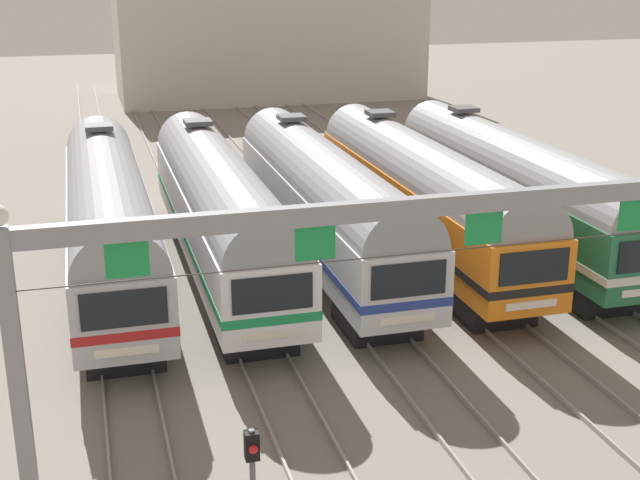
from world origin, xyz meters
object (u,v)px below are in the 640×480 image
object	(u,v)px
commuter_train_stainless	(109,215)
commuter_train_green	(513,185)
commuter_train_white	(219,207)
commuter_train_orange	(421,192)
catenary_gantry	(483,244)
yard_signal_mast	(253,468)
commuter_train_silver	(323,199)

from	to	relation	value
commuter_train_stainless	commuter_train_green	bearing A→B (deg)	0.00
commuter_train_stainless	commuter_train_white	bearing A→B (deg)	0.00
commuter_train_orange	commuter_train_green	bearing A→B (deg)	0.00
commuter_train_stainless	commuter_train_white	distance (m)	4.01
commuter_train_green	catenary_gantry	size ratio (longest dim) A/B	0.85
commuter_train_orange	catenary_gantry	bearing A→B (deg)	-106.53
commuter_train_orange	commuter_train_green	xyz separation A→B (m)	(4.01, 0.00, 0.00)
commuter_train_orange	commuter_train_green	world-z (taller)	same
commuter_train_stainless	yard_signal_mast	size ratio (longest dim) A/B	6.40
commuter_train_stainless	commuter_train_orange	world-z (taller)	same
commuter_train_silver	commuter_train_green	xyz separation A→B (m)	(8.01, 0.00, 0.00)
commuter_train_green	commuter_train_white	bearing A→B (deg)	180.00
commuter_train_silver	commuter_train_white	bearing A→B (deg)	180.00
commuter_train_orange	catenary_gantry	world-z (taller)	catenary_gantry
commuter_train_orange	yard_signal_mast	world-z (taller)	commuter_train_orange
commuter_train_orange	commuter_train_green	size ratio (longest dim) A/B	1.00
commuter_train_stainless	commuter_train_silver	size ratio (longest dim) A/B	1.00
commuter_train_silver	yard_signal_mast	distance (m)	17.24
commuter_train_silver	commuter_train_green	size ratio (longest dim) A/B	1.00
commuter_train_white	commuter_train_silver	bearing A→B (deg)	0.00
commuter_train_orange	yard_signal_mast	xyz separation A→B (m)	(-10.02, -16.14, -0.71)
commuter_train_stainless	catenary_gantry	world-z (taller)	catenary_gantry
commuter_train_silver	commuter_train_orange	distance (m)	4.01
catenary_gantry	commuter_train_white	bearing A→B (deg)	106.53
commuter_train_silver	yard_signal_mast	bearing A→B (deg)	-110.42
commuter_train_stainless	commuter_train_green	distance (m)	16.03
commuter_train_white	commuter_train_orange	distance (m)	8.01
yard_signal_mast	commuter_train_silver	bearing A→B (deg)	69.58
yard_signal_mast	commuter_train_orange	bearing A→B (deg)	58.17
commuter_train_green	commuter_train_stainless	bearing A→B (deg)	180.00
commuter_train_stainless	commuter_train_orange	size ratio (longest dim) A/B	1.00
commuter_train_orange	commuter_train_stainless	bearing A→B (deg)	180.00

